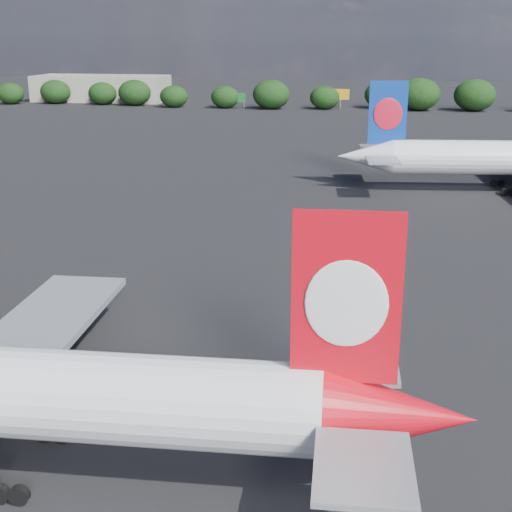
# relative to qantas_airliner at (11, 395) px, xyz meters

# --- Properties ---
(ground) EXTENTS (500.00, 500.00, 0.00)m
(ground) POSITION_rel_qantas_airliner_xyz_m (-5.86, 61.15, -4.33)
(ground) COLOR black
(ground) RESTS_ON ground
(qantas_airliner) EXTENTS (43.52, 41.35, 14.21)m
(qantas_airliner) POSITION_rel_qantas_airliner_xyz_m (0.00, 0.00, 0.00)
(qantas_airliner) COLOR white
(qantas_airliner) RESTS_ON ground
(china_southern_airliner) EXTENTS (46.45, 44.24, 15.15)m
(china_southern_airliner) POSITION_rel_qantas_airliner_xyz_m (35.88, 73.76, 0.29)
(china_southern_airliner) COLOR white
(china_southern_airliner) RESTS_ON ground
(terminal_building) EXTENTS (42.00, 16.00, 8.00)m
(terminal_building) POSITION_rel_qantas_airliner_xyz_m (-70.86, 193.15, -0.33)
(terminal_building) COLOR gray
(terminal_building) RESTS_ON ground
(highway_sign) EXTENTS (6.00, 0.30, 4.50)m
(highway_sign) POSITION_rel_qantas_airliner_xyz_m (-23.86, 177.15, -1.20)
(highway_sign) COLOR #136322
(highway_sign) RESTS_ON ground
(billboard_yellow) EXTENTS (5.00, 0.30, 5.50)m
(billboard_yellow) POSITION_rel_qantas_airliner_xyz_m (6.14, 183.15, -0.46)
(billboard_yellow) COLOR gold
(billboard_yellow) RESTS_ON ground
(horizon_treeline) EXTENTS (202.66, 15.88, 9.08)m
(horizon_treeline) POSITION_rel_qantas_airliner_xyz_m (3.34, 180.49, -0.54)
(horizon_treeline) COLOR black
(horizon_treeline) RESTS_ON ground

